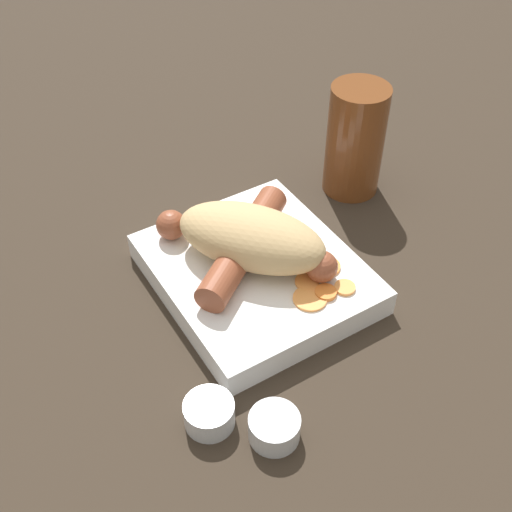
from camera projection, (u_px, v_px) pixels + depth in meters
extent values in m
plane|color=#33281E|center=(256.00, 283.00, 0.66)|extent=(3.00, 3.00, 0.00)
cube|color=white|center=(256.00, 273.00, 0.65)|extent=(0.21, 0.19, 0.03)
ellipsoid|color=tan|center=(249.00, 238.00, 0.63)|extent=(0.17, 0.15, 0.06)
cylinder|color=brown|center=(244.00, 245.00, 0.64)|extent=(0.12, 0.15, 0.03)
sphere|color=brown|center=(171.00, 225.00, 0.66)|extent=(0.03, 0.03, 0.03)
sphere|color=brown|center=(322.00, 267.00, 0.62)|extent=(0.03, 0.03, 0.03)
cylinder|color=#F99E4C|center=(345.00, 288.00, 0.62)|extent=(0.03, 0.03, 0.00)
cylinder|color=#F99E4C|center=(310.00, 298.00, 0.61)|extent=(0.04, 0.04, 0.00)
cylinder|color=orange|center=(326.00, 292.00, 0.61)|extent=(0.02, 0.02, 0.00)
cylinder|color=orange|center=(326.00, 266.00, 0.64)|extent=(0.03, 0.03, 0.00)
cylinder|color=#F99E4C|center=(307.00, 282.00, 0.62)|extent=(0.02, 0.02, 0.00)
cylinder|color=silver|center=(209.00, 414.00, 0.54)|extent=(0.04, 0.04, 0.02)
cylinder|color=gold|center=(210.00, 418.00, 0.54)|extent=(0.04, 0.04, 0.01)
cylinder|color=silver|center=(274.00, 427.00, 0.53)|extent=(0.04, 0.04, 0.02)
cylinder|color=white|center=(274.00, 432.00, 0.53)|extent=(0.04, 0.04, 0.01)
cylinder|color=brown|center=(355.00, 140.00, 0.73)|extent=(0.07, 0.07, 0.13)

